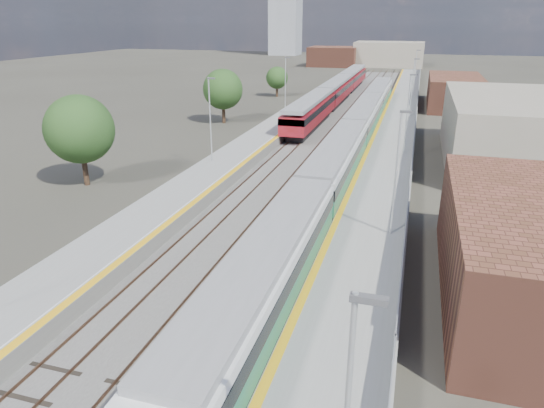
% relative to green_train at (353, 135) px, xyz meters
% --- Properties ---
extents(ground, '(320.00, 320.00, 0.00)m').
position_rel_green_train_xyz_m(ground, '(-1.50, 7.25, -2.24)').
color(ground, '#47443A').
rests_on(ground, ground).
extents(ballast_bed, '(10.50, 155.00, 0.06)m').
position_rel_green_train_xyz_m(ballast_bed, '(-3.75, 9.75, -2.21)').
color(ballast_bed, '#565451').
rests_on(ballast_bed, ground).
extents(tracks, '(8.96, 160.00, 0.17)m').
position_rel_green_train_xyz_m(tracks, '(-3.15, 11.43, -2.13)').
color(tracks, '#4C3323').
rests_on(tracks, ground).
extents(platform_right, '(4.70, 155.00, 8.52)m').
position_rel_green_train_xyz_m(platform_right, '(3.78, 9.74, -1.70)').
color(platform_right, slate).
rests_on(platform_right, ground).
extents(platform_left, '(4.30, 155.00, 8.52)m').
position_rel_green_train_xyz_m(platform_left, '(-10.55, 9.74, -1.72)').
color(platform_left, slate).
rests_on(platform_left, ground).
extents(buildings, '(72.00, 185.50, 40.00)m').
position_rel_green_train_xyz_m(buildings, '(-19.62, 95.85, 8.47)').
color(buildings, brown).
rests_on(buildings, ground).
extents(green_train, '(2.88, 80.27, 3.17)m').
position_rel_green_train_xyz_m(green_train, '(0.00, 0.00, 0.00)').
color(green_train, black).
rests_on(green_train, ground).
extents(red_train, '(3.01, 60.96, 3.80)m').
position_rel_green_train_xyz_m(red_train, '(-7.00, 32.63, 0.01)').
color(red_train, black).
rests_on(red_train, ground).
extents(tree_a, '(5.60, 5.60, 7.59)m').
position_rel_green_train_xyz_m(tree_a, '(-20.37, -15.46, 2.55)').
color(tree_a, '#382619').
rests_on(tree_a, ground).
extents(tree_b, '(5.29, 5.29, 7.17)m').
position_rel_green_train_xyz_m(tree_b, '(-19.02, 12.46, 2.28)').
color(tree_b, '#382619').
rests_on(tree_b, ground).
extents(tree_c, '(3.93, 3.93, 5.33)m').
position_rel_green_train_xyz_m(tree_c, '(-18.75, 37.81, 1.12)').
color(tree_c, '#382619').
rests_on(tree_c, ground).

